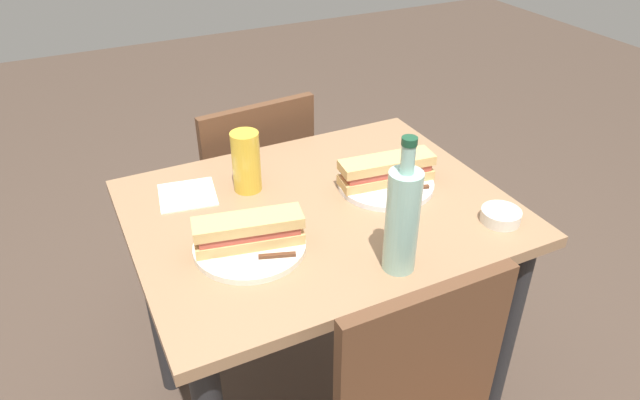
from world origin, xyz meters
name	(u,v)px	position (x,y,z in m)	size (l,w,h in m)	color
dining_table	(320,254)	(0.00, 0.00, 0.61)	(0.91, 0.72, 0.76)	#997251
chair_near	(250,194)	(0.00, -0.56, 0.49)	(0.43, 0.43, 0.85)	brown
plate_near	(250,246)	(0.21, 0.08, 0.77)	(0.25, 0.25, 0.01)	silver
baguette_sandwich_near	(249,231)	(0.21, 0.08, 0.81)	(0.25, 0.12, 0.07)	tan
knife_near	(259,257)	(0.21, 0.14, 0.78)	(0.17, 0.07, 0.01)	silver
plate_far	(385,184)	(-0.20, -0.01, 0.77)	(0.25, 0.25, 0.01)	white
baguette_sandwich_far	(386,170)	(-0.20, -0.01, 0.81)	(0.25, 0.10, 0.07)	tan
knife_far	(400,190)	(-0.20, 0.04, 0.78)	(0.18, 0.05, 0.01)	silver
water_bottle	(402,219)	(-0.05, 0.28, 0.88)	(0.07, 0.07, 0.31)	#99C6B7
beer_glass	(246,162)	(0.13, -0.16, 0.84)	(0.07, 0.07, 0.16)	gold
olive_bowl	(501,216)	(-0.36, 0.24, 0.78)	(0.09, 0.09, 0.03)	silver
paper_napkin	(187,195)	(0.28, -0.20, 0.76)	(0.14, 0.14, 0.00)	white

